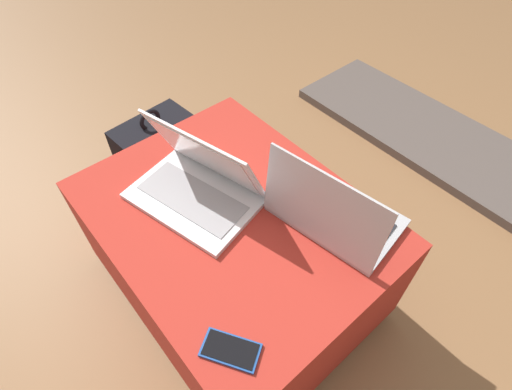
% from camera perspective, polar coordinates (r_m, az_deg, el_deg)
% --- Properties ---
extents(ground_plane, '(14.00, 14.00, 0.00)m').
position_cam_1_polar(ground_plane, '(1.53, -2.66, -12.84)').
color(ground_plane, olive).
extents(ottoman, '(0.89, 0.69, 0.45)m').
position_cam_1_polar(ottoman, '(1.34, -3.00, -8.33)').
color(ottoman, maroon).
rests_on(ottoman, ground_plane).
extents(laptop_near, '(0.42, 0.33, 0.24)m').
position_cam_1_polar(laptop_near, '(1.17, -8.36, 1.60)').
color(laptop_near, silver).
rests_on(laptop_near, ottoman).
extents(laptop_far, '(0.38, 0.28, 0.24)m').
position_cam_1_polar(laptop_far, '(1.11, 10.77, -2.45)').
color(laptop_far, '#B7B7BC').
rests_on(laptop_far, ottoman).
extents(cell_phone, '(0.15, 0.13, 0.01)m').
position_cam_1_polar(cell_phone, '(0.96, -3.66, -21.22)').
color(cell_phone, '#1E4C9E').
rests_on(cell_phone, ottoman).
extents(backpack, '(0.24, 0.31, 0.45)m').
position_cam_1_polar(backpack, '(1.72, -13.67, 4.74)').
color(backpack, black).
rests_on(backpack, ground_plane).
extents(fireplace_hearth, '(1.40, 0.50, 0.04)m').
position_cam_1_polar(fireplace_hearth, '(2.22, 23.84, 7.65)').
color(fireplace_hearth, '#564C47').
rests_on(fireplace_hearth, ground_plane).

